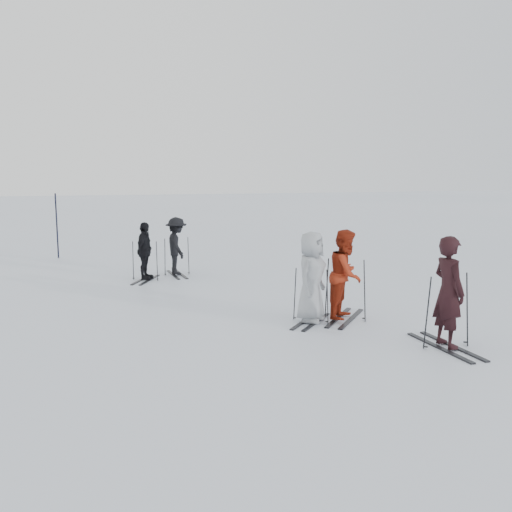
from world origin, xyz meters
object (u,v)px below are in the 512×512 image
(skier_near_dark, at_px, (448,293))
(skier_uphill_left, at_px, (145,252))
(skier_uphill_far, at_px, (177,247))
(skier_red, at_px, (346,275))
(skier_grey, at_px, (311,278))
(piste_marker, at_px, (57,226))

(skier_near_dark, height_order, skier_uphill_left, skier_near_dark)
(skier_near_dark, xyz_separation_m, skier_uphill_far, (-3.62, 8.28, -0.13))
(skier_near_dark, xyz_separation_m, skier_red, (-0.91, 2.28, -0.05))
(skier_red, relative_size, skier_grey, 1.01)
(skier_red, xyz_separation_m, piste_marker, (-6.33, 10.42, 0.21))
(skier_red, bearing_deg, skier_grey, 131.75)
(skier_near_dark, bearing_deg, skier_grey, 33.88)
(skier_near_dark, height_order, skier_uphill_far, skier_near_dark)
(skier_red, height_order, skier_grey, skier_red)
(skier_near_dark, relative_size, skier_red, 1.05)
(skier_grey, bearing_deg, skier_uphill_far, 58.73)
(skier_grey, relative_size, skier_uphill_left, 1.14)
(skier_uphill_far, xyz_separation_m, piste_marker, (-3.61, 4.42, 0.30))
(skier_uphill_left, distance_m, piste_marker, 5.65)
(piste_marker, bearing_deg, skier_uphill_far, -50.73)
(skier_uphill_far, bearing_deg, piste_marker, 34.54)
(skier_red, relative_size, skier_uphill_far, 1.10)
(skier_near_dark, bearing_deg, skier_red, 18.65)
(skier_red, height_order, skier_uphill_far, skier_red)
(skier_uphill_left, bearing_deg, skier_near_dark, -124.27)
(skier_red, bearing_deg, piste_marker, 70.66)
(skier_red, relative_size, skier_uphill_left, 1.15)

